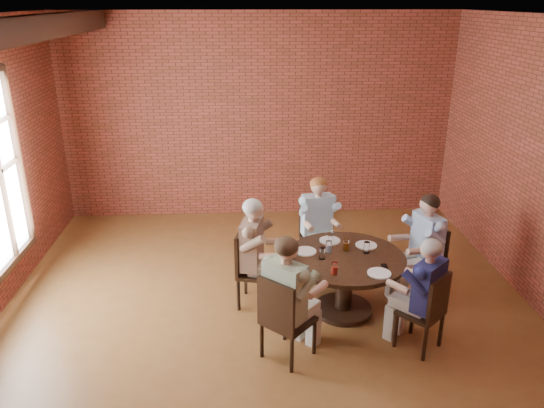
{
  "coord_description": "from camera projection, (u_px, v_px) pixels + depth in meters",
  "views": [
    {
      "loc": [
        -0.29,
        -5.27,
        3.56
      ],
      "look_at": [
        0.08,
        1.0,
        1.12
      ],
      "focal_mm": 35.0,
      "sensor_mm": 36.0,
      "label": 1
    }
  ],
  "objects": [
    {
      "name": "diner_b",
      "position": [
        318.0,
        225.0,
        7.24
      ],
      "size": [
        0.62,
        0.72,
        1.34
      ],
      "primitive_type": null,
      "rotation": [
        0.0,
        0.0,
        0.15
      ],
      "color": "#94ABBD",
      "rests_on": "floor"
    },
    {
      "name": "plate_c",
      "position": [
        305.0,
        251.0,
        6.29
      ],
      "size": [
        0.26,
        0.26,
        0.01
      ],
      "primitive_type": "cylinder",
      "color": "white",
      "rests_on": "dining_table"
    },
    {
      "name": "wall_back",
      "position": [
        258.0,
        118.0,
        8.85
      ],
      "size": [
        7.0,
        0.0,
        7.0
      ],
      "primitive_type": "plane",
      "rotation": [
        1.57,
        0.0,
        0.0
      ],
      "color": "brown",
      "rests_on": "ground"
    },
    {
      "name": "chair_a",
      "position": [
        427.0,
        259.0,
        6.64
      ],
      "size": [
        0.55,
        0.55,
        0.96
      ],
      "rotation": [
        0.0,
        0.0,
        -1.28
      ],
      "color": "black",
      "rests_on": "floor"
    },
    {
      "name": "chair_d",
      "position": [
        283.0,
        317.0,
        5.41
      ],
      "size": [
        0.64,
        0.64,
        0.97
      ],
      "rotation": [
        0.0,
        0.0,
        2.4
      ],
      "color": "black",
      "rests_on": "floor"
    },
    {
      "name": "glass_d",
      "position": [
        329.0,
        247.0,
        6.27
      ],
      "size": [
        0.07,
        0.07,
        0.14
      ],
      "primitive_type": "cylinder",
      "color": "white",
      "rests_on": "dining_table"
    },
    {
      "name": "smartphone",
      "position": [
        384.0,
        267.0,
        5.94
      ],
      "size": [
        0.07,
        0.13,
        0.01
      ],
      "primitive_type": "cube",
      "rotation": [
        0.0,
        0.0,
        -0.07
      ],
      "color": "black",
      "rests_on": "dining_table"
    },
    {
      "name": "glass_e",
      "position": [
        322.0,
        253.0,
        6.1
      ],
      "size": [
        0.07,
        0.07,
        0.14
      ],
      "primitive_type": "cylinder",
      "color": "white",
      "rests_on": "dining_table"
    },
    {
      "name": "chair_e",
      "position": [
        428.0,
        310.0,
        5.58
      ],
      "size": [
        0.58,
        0.58,
        0.92
      ],
      "rotation": [
        0.0,
        0.0,
        3.89
      ],
      "color": "black",
      "rests_on": "floor"
    },
    {
      "name": "diner_c",
      "position": [
        257.0,
        253.0,
        6.39
      ],
      "size": [
        0.79,
        0.7,
        1.38
      ],
      "primitive_type": null,
      "rotation": [
        0.0,
        0.0,
        1.33
      ],
      "color": "brown",
      "rests_on": "floor"
    },
    {
      "name": "chair_c",
      "position": [
        250.0,
        265.0,
        6.47
      ],
      "size": [
        0.54,
        0.54,
        0.96
      ],
      "rotation": [
        0.0,
        0.0,
        1.33
      ],
      "color": "black",
      "rests_on": "floor"
    },
    {
      "name": "diner_a",
      "position": [
        422.0,
        248.0,
        6.55
      ],
      "size": [
        0.81,
        0.72,
        1.37
      ],
      "primitive_type": null,
      "rotation": [
        0.0,
        0.0,
        -1.28
      ],
      "color": "#436EB0",
      "rests_on": "floor"
    },
    {
      "name": "glass_f",
      "position": [
        334.0,
        268.0,
        5.76
      ],
      "size": [
        0.07,
        0.07,
        0.14
      ],
      "primitive_type": "cylinder",
      "color": "white",
      "rests_on": "dining_table"
    },
    {
      "name": "ceiling",
      "position": [
        270.0,
        17.0,
        4.97
      ],
      "size": [
        7.0,
        7.0,
        0.0
      ],
      "primitive_type": "plane",
      "rotation": [
        3.14,
        0.0,
        0.0
      ],
      "color": "white",
      "rests_on": "wall_back"
    },
    {
      "name": "glass_c",
      "position": [
        331.0,
        236.0,
        6.53
      ],
      "size": [
        0.07,
        0.07,
        0.14
      ],
      "primitive_type": "cylinder",
      "color": "white",
      "rests_on": "dining_table"
    },
    {
      "name": "plate_a",
      "position": [
        366.0,
        245.0,
        6.44
      ],
      "size": [
        0.26,
        0.26,
        0.01
      ],
      "primitive_type": "cylinder",
      "color": "white",
      "rests_on": "dining_table"
    },
    {
      "name": "ceiling_beam",
      "position": [
        5.0,
        32.0,
        4.89
      ],
      "size": [
        0.22,
        6.9,
        0.26
      ],
      "primitive_type": "cube",
      "color": "black",
      "rests_on": "ceiling"
    },
    {
      "name": "glass_a",
      "position": [
        367.0,
        247.0,
        6.24
      ],
      "size": [
        0.07,
        0.07,
        0.14
      ],
      "primitive_type": "cylinder",
      "color": "white",
      "rests_on": "dining_table"
    },
    {
      "name": "diner_d",
      "position": [
        289.0,
        298.0,
        5.42
      ],
      "size": [
        0.89,
        0.89,
        1.39
      ],
      "primitive_type": null,
      "rotation": [
        0.0,
        0.0,
        2.4
      ],
      "color": "#9F947D",
      "rests_on": "floor"
    },
    {
      "name": "floor",
      "position": [
        270.0,
        324.0,
        6.21
      ],
      "size": [
        7.0,
        7.0,
        0.0
      ],
      "primitive_type": "plane",
      "color": "brown",
      "rests_on": "ground"
    },
    {
      "name": "plate_d",
      "position": [
        379.0,
        273.0,
        5.79
      ],
      "size": [
        0.26,
        0.26,
        0.01
      ],
      "primitive_type": "cylinder",
      "color": "white",
      "rests_on": "dining_table"
    },
    {
      "name": "plate_b",
      "position": [
        330.0,
        240.0,
        6.57
      ],
      "size": [
        0.26,
        0.26,
        0.01
      ],
      "primitive_type": "cylinder",
      "color": "white",
      "rests_on": "dining_table"
    },
    {
      "name": "dining_table",
      "position": [
        345.0,
        273.0,
        6.27
      ],
      "size": [
        1.4,
        1.4,
        0.75
      ],
      "color": "black",
      "rests_on": "floor"
    },
    {
      "name": "glass_b",
      "position": [
        346.0,
        245.0,
        6.32
      ],
      "size": [
        0.07,
        0.07,
        0.14
      ],
      "primitive_type": "cylinder",
      "color": "white",
      "rests_on": "dining_table"
    },
    {
      "name": "diner_e",
      "position": [
        422.0,
        295.0,
        5.58
      ],
      "size": [
        0.79,
        0.8,
        1.29
      ],
      "primitive_type": null,
      "rotation": [
        0.0,
        0.0,
        3.89
      ],
      "color": "#1D1F51",
      "rests_on": "floor"
    },
    {
      "name": "chair_b",
      "position": [
        316.0,
        233.0,
        7.37
      ],
      "size": [
        0.49,
        0.49,
        0.94
      ],
      "rotation": [
        0.0,
        0.0,
        0.15
      ],
      "color": "black",
      "rests_on": "floor"
    }
  ]
}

